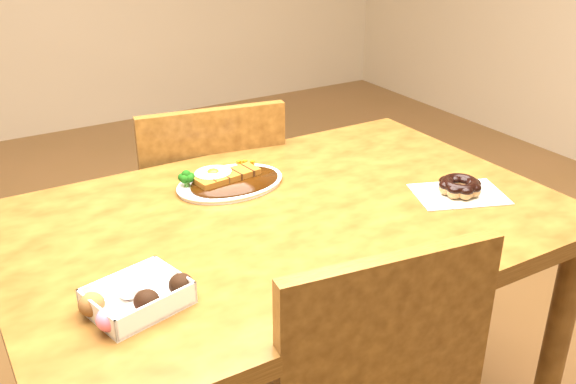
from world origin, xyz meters
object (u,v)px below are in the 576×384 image
table (287,253)px  pon_de_ring (460,187)px  katsu_curry_plate (228,181)px  donut_box (136,297)px  chair_far (207,222)px

table → pon_de_ring: pon_de_ring is taller
katsu_curry_plate → donut_box: bearing=-133.5°
table → chair_far: size_ratio=1.38×
table → pon_de_ring: bearing=-17.1°
donut_box → table: bearing=23.3°
chair_far → donut_box: (-0.43, -0.70, 0.29)m
pon_de_ring → chair_far: bearing=118.3°
katsu_curry_plate → chair_far: bearing=76.4°
katsu_curry_plate → pon_de_ring: bearing=-36.3°
donut_box → pon_de_ring: size_ratio=0.79×
chair_far → katsu_curry_plate: (-0.08, -0.34, 0.28)m
table → chair_far: (0.04, 0.54, -0.17)m
chair_far → katsu_curry_plate: size_ratio=3.24×
chair_far → pon_de_ring: size_ratio=3.63×
table → katsu_curry_plate: size_ratio=4.46×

